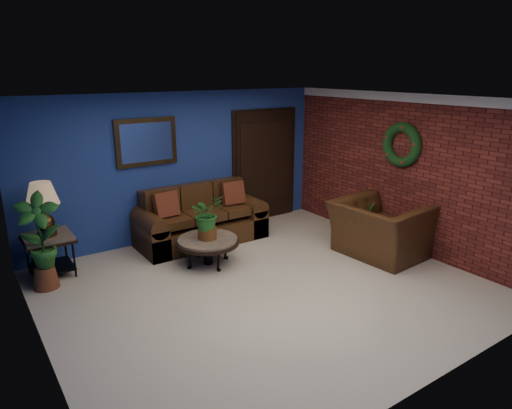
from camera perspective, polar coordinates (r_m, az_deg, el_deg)
floor at (r=6.31m, az=1.05°, el=-10.29°), size 5.50×5.50×0.00m
wall_back at (r=7.96m, az=-9.39°, el=4.76°), size 5.50×0.04×2.50m
wall_left at (r=4.89m, az=-26.29°, el=-4.39°), size 0.04×5.00×2.50m
wall_right_brick at (r=7.73m, az=18.01°, el=3.81°), size 0.04×5.00×2.50m
ceiling at (r=5.64m, az=1.19°, el=12.99°), size 5.50×5.00×0.02m
crown_molding at (r=7.55m, az=18.68°, el=12.54°), size 0.03×5.00×0.14m
wall_mirror at (r=7.62m, az=-13.55°, el=7.59°), size 1.02×0.06×0.77m
closet_door at (r=8.84m, az=1.09°, el=4.83°), size 1.44×0.06×2.18m
wreath at (r=7.63m, az=17.73°, el=7.13°), size 0.16×0.72×0.72m
sofa at (r=7.89m, az=-7.09°, el=-2.28°), size 2.16×0.93×0.97m
coffee_table at (r=6.92m, az=-6.06°, el=-4.69°), size 0.95×0.95×0.41m
end_table at (r=7.12m, az=-24.49°, el=-4.58°), size 0.66×0.66×0.61m
table_lamp at (r=6.93m, az=-25.10°, el=0.22°), size 0.45×0.45×0.74m
side_chair at (r=7.94m, az=-5.98°, el=-0.29°), size 0.51×0.51×0.99m
armchair at (r=7.44m, az=15.20°, el=-3.01°), size 1.25×1.41×0.86m
coffee_plant at (r=6.78m, az=-6.17°, el=-1.36°), size 0.55×0.50×0.67m
floor_plant at (r=7.89m, az=13.59°, el=-2.27°), size 0.34×0.28×0.73m
tall_plant at (r=6.66m, az=-25.38°, el=-3.92°), size 0.66×0.54×1.32m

